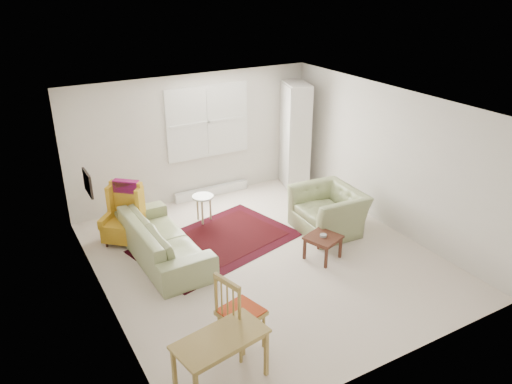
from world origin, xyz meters
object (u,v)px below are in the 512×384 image
cabinet (295,135)px  desk_chair (241,311)px  sofa (162,232)px  wingback_chair (122,215)px  armchair (329,207)px  desk (221,361)px  stool (203,208)px  coffee_table (323,247)px

cabinet → desk_chair: (-3.41, -3.99, -0.56)m
sofa → wingback_chair: bearing=25.8°
sofa → cabinet: (3.51, 1.49, 0.64)m
sofa → armchair: 2.92m
desk_chair → desk: bearing=116.7°
cabinet → desk: cabinet is taller
stool → desk: size_ratio=0.51×
wingback_chair → coffee_table: bearing=2.6°
cabinet → desk: size_ratio=2.15×
cabinet → desk_chair: 5.28m
sofa → desk_chair: bearing=-179.1°
sofa → stool: 1.37m
stool → cabinet: (2.43, 0.68, 0.84)m
sofa → cabinet: bearing=-68.4°
coffee_table → desk_chair: size_ratio=0.46×
armchair → stool: (-1.78, 1.40, -0.20)m
desk → desk_chair: (0.48, 0.43, 0.21)m
coffee_table → stool: stool is taller
wingback_chair → cabinet: 4.03m
sofa → desk_chair: 2.50m
coffee_table → stool: (-1.12, 2.13, 0.06)m
coffee_table → desk: 3.05m
stool → desk_chair: desk_chair is taller
armchair → coffee_table: 1.02m
sofa → coffee_table: 2.58m
wingback_chair → stool: bearing=42.4°
stool → desk: 4.02m
sofa → cabinet: cabinet is taller
armchair → desk: armchair is taller
armchair → cabinet: size_ratio=0.53×
sofa → desk_chair: desk_chair is taller
sofa → wingback_chair: size_ratio=2.20×
stool → wingback_chair: bearing=-179.1°
coffee_table → stool: 2.41m
wingback_chair → stool: (1.49, 0.02, -0.25)m
sofa → desk: bearing=171.1°
wingback_chair → armchair: bearing=18.7°
desk → wingback_chair: bearing=90.5°
sofa → desk: sofa is taller
wingback_chair → stool: size_ratio=1.97×
desk → desk_chair: size_ratio=0.95×
cabinet → desk: (-3.89, -4.42, -0.78)m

